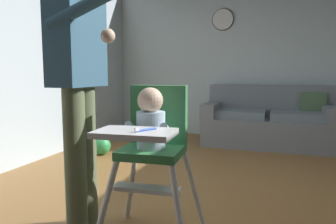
% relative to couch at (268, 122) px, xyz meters
% --- Properties ---
extents(ground, '(6.14, 7.43, 0.10)m').
position_rel_couch_xyz_m(ground, '(-0.33, -2.42, -0.38)').
color(ground, brown).
extents(wall_far, '(5.34, 0.06, 2.57)m').
position_rel_couch_xyz_m(wall_far, '(-0.33, 0.52, 0.96)').
color(wall_far, silver).
rests_on(wall_far, ground).
extents(wall_left, '(0.06, 6.43, 2.57)m').
position_rel_couch_xyz_m(wall_left, '(-2.63, -2.12, 0.96)').
color(wall_left, silver).
rests_on(wall_left, ground).
extents(couch, '(1.82, 0.86, 0.86)m').
position_rel_couch_xyz_m(couch, '(0.00, 0.00, 0.00)').
color(couch, slate).
rests_on(couch, ground).
extents(high_chair, '(0.65, 0.76, 0.97)m').
position_rel_couch_xyz_m(high_chair, '(-0.60, -3.10, 0.34)').
color(high_chair, white).
rests_on(high_chair, ground).
extents(adult_standing, '(0.51, 0.50, 1.73)m').
position_rel_couch_xyz_m(adult_standing, '(-1.10, -3.09, 0.65)').
color(adult_standing, '#616A49').
rests_on(adult_standing, ground).
extents(toy_ball, '(0.23, 0.23, 0.23)m').
position_rel_couch_xyz_m(toy_ball, '(-2.01, -1.30, -0.22)').
color(toy_ball, green).
rests_on(toy_ball, ground).
extents(wall_clock, '(0.35, 0.04, 0.35)m').
position_rel_couch_xyz_m(wall_clock, '(-0.77, 0.48, 1.57)').
color(wall_clock, white).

